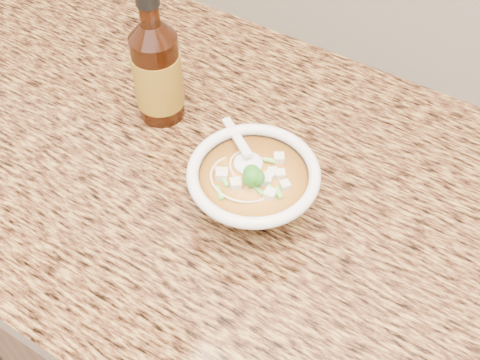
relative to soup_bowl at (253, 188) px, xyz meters
The scene contains 3 objects.
counter_slab 0.18m from the soup_bowl, 15.20° to the left, with size 4.00×0.68×0.04m, color olive.
soup_bowl is the anchor object (origin of this frame).
hot_sauce_bottle 0.23m from the soup_bowl, 158.86° to the left, with size 0.08×0.08×0.21m.
Camera 1 is at (0.08, 1.21, 1.54)m, focal length 45.00 mm.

